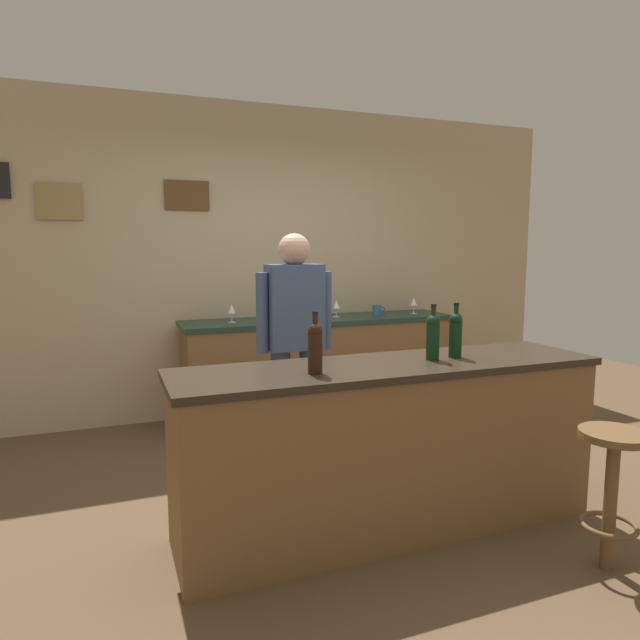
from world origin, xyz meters
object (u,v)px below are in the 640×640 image
(wine_bottle_a, at_px, (315,346))
(coffee_mug, at_px, (377,310))
(wine_glass_a, at_px, (232,310))
(bartender, at_px, (295,338))
(wine_bottle_b, at_px, (433,335))
(wine_glass_b, at_px, (275,308))
(wine_bottle_c, at_px, (456,333))
(bar_stool, at_px, (612,477))
(wine_glass_c, at_px, (336,305))
(wine_glass_d, at_px, (414,302))

(wine_bottle_a, bearing_deg, coffee_mug, 56.33)
(wine_bottle_a, height_order, wine_glass_a, wine_bottle_a)
(bartender, height_order, wine_bottle_b, bartender)
(wine_bottle_b, bearing_deg, wine_bottle_a, -173.41)
(coffee_mug, bearing_deg, bartender, -135.66)
(wine_bottle_a, relative_size, wine_glass_b, 1.97)
(bartender, distance_m, wine_bottle_c, 1.09)
(bar_stool, height_order, wine_glass_a, wine_glass_a)
(wine_bottle_c, relative_size, wine_glass_c, 1.97)
(wine_glass_c, distance_m, coffee_mug, 0.43)
(wine_bottle_c, bearing_deg, wine_bottle_b, -174.24)
(wine_bottle_b, distance_m, wine_glass_d, 2.30)
(bar_stool, bearing_deg, coffee_mug, 86.18)
(wine_bottle_b, bearing_deg, coffee_mug, 70.85)
(bartender, relative_size, wine_glass_a, 10.45)
(wine_glass_a, bearing_deg, wine_bottle_b, -71.88)
(bar_stool, distance_m, wine_bottle_c, 1.03)
(wine_glass_b, distance_m, wine_glass_d, 1.38)
(wine_glass_d, xyz_separation_m, coffee_mug, (-0.37, 0.05, -0.06))
(wine_bottle_c, bearing_deg, wine_glass_a, 112.17)
(wine_bottle_a, xyz_separation_m, wine_glass_b, (0.42, 2.09, -0.05))
(coffee_mug, bearing_deg, bar_stool, -93.82)
(bartender, distance_m, wine_glass_c, 1.42)
(wine_bottle_c, distance_m, wine_glass_c, 2.05)
(wine_bottle_b, xyz_separation_m, wine_bottle_c, (0.16, 0.02, 0.00))
(bar_stool, xyz_separation_m, wine_glass_a, (-1.20, 2.77, 0.55))
(wine_glass_c, bearing_deg, coffee_mug, 1.54)
(bar_stool, bearing_deg, wine_glass_a, 113.41)
(wine_bottle_a, height_order, wine_glass_b, wine_bottle_a)
(wine_glass_a, bearing_deg, wine_glass_d, -0.33)
(wine_bottle_c, xyz_separation_m, wine_glass_a, (-0.82, 2.02, -0.05))
(wine_glass_c, bearing_deg, bartender, -124.01)
(wine_glass_c, bearing_deg, bar_stool, -85.21)
(wine_glass_b, xyz_separation_m, wine_glass_c, (0.59, 0.05, 0.00))
(wine_glass_c, bearing_deg, wine_glass_d, -2.49)
(bar_stool, bearing_deg, wine_glass_c, 94.79)
(wine_bottle_c, height_order, wine_glass_b, wine_bottle_c)
(wine_bottle_c, bearing_deg, wine_bottle_a, -173.56)
(bar_stool, bearing_deg, wine_bottle_c, 116.64)
(wine_glass_d, bearing_deg, wine_bottle_c, -114.79)
(bartender, height_order, wine_glass_b, bartender)
(bar_stool, distance_m, wine_bottle_a, 1.53)
(wine_bottle_a, xyz_separation_m, wine_glass_a, (0.05, 2.12, -0.05))
(wine_glass_c, bearing_deg, wine_glass_b, -175.22)
(wine_glass_b, distance_m, wine_glass_c, 0.59)
(wine_glass_a, height_order, coffee_mug, wine_glass_a)
(wine_bottle_a, bearing_deg, wine_bottle_c, 6.44)
(wine_bottle_b, xyz_separation_m, wine_glass_a, (-0.67, 2.03, -0.05))
(wine_glass_b, height_order, coffee_mug, wine_glass_b)
(wine_bottle_a, distance_m, wine_glass_b, 2.14)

